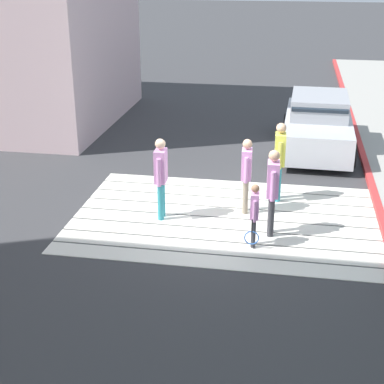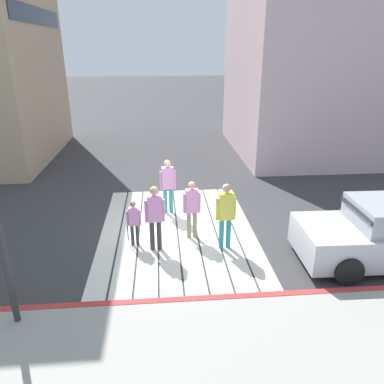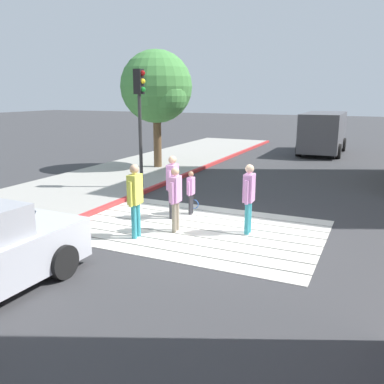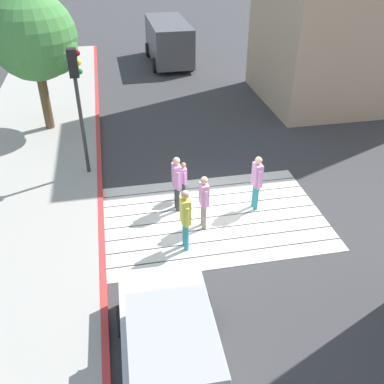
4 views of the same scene
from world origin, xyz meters
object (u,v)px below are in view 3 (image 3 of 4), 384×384
(pedestrian_adult_trailing, at_px, (173,182))
(pedestrian_adult_lead, at_px, (135,196))
(pedestrian_adult_side, at_px, (249,194))
(street_tree, at_px, (158,89))
(van_down_street, at_px, (323,132))
(pedestrian_child_with_racket, at_px, (191,190))
(traffic_light_corner, at_px, (140,105))
(pedestrian_teen_behind, at_px, (175,195))

(pedestrian_adult_trailing, bearing_deg, pedestrian_adult_lead, -92.35)
(pedestrian_adult_side, bearing_deg, street_tree, 132.58)
(street_tree, bearing_deg, van_down_street, 54.28)
(pedestrian_child_with_racket, bearing_deg, traffic_light_corner, 144.69)
(pedestrian_adult_lead, bearing_deg, pedestrian_adult_trailing, 87.65)
(van_down_street, relative_size, traffic_light_corner, 1.23)
(van_down_street, height_order, pedestrian_child_with_racket, van_down_street)
(traffic_light_corner, distance_m, pedestrian_teen_behind, 5.25)
(street_tree, bearing_deg, traffic_light_corner, -69.40)
(traffic_light_corner, height_order, pedestrian_child_with_racket, traffic_light_corner)
(traffic_light_corner, relative_size, pedestrian_adult_lead, 2.34)
(pedestrian_adult_lead, xyz_separation_m, pedestrian_adult_trailing, (0.07, 1.80, -0.02))
(van_down_street, distance_m, pedestrian_child_with_racket, 14.61)
(street_tree, relative_size, pedestrian_teen_behind, 3.22)
(pedestrian_adult_trailing, relative_size, pedestrian_child_with_racket, 1.39)
(traffic_light_corner, height_order, pedestrian_adult_lead, traffic_light_corner)
(pedestrian_adult_trailing, bearing_deg, pedestrian_child_with_racket, 62.14)
(pedestrian_teen_behind, bearing_deg, van_down_street, 84.90)
(pedestrian_child_with_racket, bearing_deg, pedestrian_adult_lead, -98.98)
(pedestrian_adult_trailing, distance_m, pedestrian_teen_behind, 1.16)
(pedestrian_child_with_racket, bearing_deg, pedestrian_adult_side, -25.51)
(pedestrian_adult_side, bearing_deg, pedestrian_adult_trailing, 170.47)
(pedestrian_adult_trailing, bearing_deg, pedestrian_adult_side, -9.53)
(van_down_street, height_order, pedestrian_teen_behind, van_down_street)
(street_tree, bearing_deg, pedestrian_adult_side, -47.42)
(pedestrian_adult_side, relative_size, pedestrian_child_with_racket, 1.38)
(street_tree, bearing_deg, pedestrian_adult_lead, -64.39)
(street_tree, relative_size, pedestrian_child_with_racket, 4.18)
(pedestrian_adult_trailing, bearing_deg, pedestrian_teen_behind, -59.28)
(pedestrian_adult_lead, xyz_separation_m, pedestrian_adult_side, (2.38, 1.42, -0.03))
(pedestrian_adult_lead, relative_size, pedestrian_teen_behind, 1.09)
(pedestrian_adult_trailing, distance_m, pedestrian_child_with_racket, 0.72)
(pedestrian_adult_side, distance_m, pedestrian_child_with_racket, 2.24)
(traffic_light_corner, xyz_separation_m, street_tree, (-1.48, 3.94, 0.59))
(van_down_street, relative_size, pedestrian_teen_behind, 3.16)
(pedestrian_teen_behind, bearing_deg, pedestrian_child_with_racket, 100.48)
(street_tree, height_order, pedestrian_teen_behind, street_tree)
(traffic_light_corner, bearing_deg, van_down_street, 69.59)
(street_tree, height_order, pedestrian_child_with_racket, street_tree)
(pedestrian_adult_lead, bearing_deg, pedestrian_child_with_racket, 81.02)
(street_tree, relative_size, pedestrian_adult_trailing, 3.00)
(pedestrian_adult_trailing, height_order, pedestrian_child_with_racket, pedestrian_adult_trailing)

